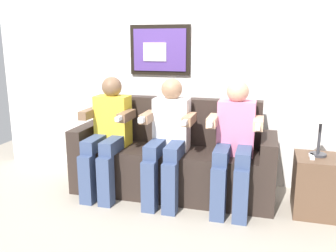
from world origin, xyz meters
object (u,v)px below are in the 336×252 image
couch (173,161)px  person_on_right (234,141)px  side_table_right (318,185)px  spare_remote_on_table (312,157)px  person_in_middle (168,136)px  table_lamp (322,114)px  person_on_left (108,132)px

couch → person_on_right: bearing=-15.9°
side_table_right → spare_remote_on_table: spare_remote_on_table is taller
person_in_middle → spare_remote_on_table: bearing=1.2°
couch → person_in_middle: bearing=-90.0°
table_lamp → side_table_right: bearing=-54.5°
person_on_right → spare_remote_on_table: 0.64m
person_on_left → side_table_right: 1.92m
couch → person_on_right: 0.68m
person_on_right → table_lamp: size_ratio=2.41×
couch → side_table_right: (1.30, -0.11, -0.06)m
couch → side_table_right: couch is taller
spare_remote_on_table → couch: bearing=173.3°
couch → table_lamp: table_lamp is taller
side_table_right → couch: bearing=175.3°
person_on_right → side_table_right: bearing=5.0°
person_on_right → person_in_middle: bearing=180.0°
person_on_left → person_in_middle: same height
couch → table_lamp: bearing=-3.2°
couch → person_on_left: bearing=-164.2°
person_in_middle → table_lamp: size_ratio=2.41×
person_in_middle → spare_remote_on_table: size_ratio=8.54×
person_on_left → table_lamp: (1.86, 0.10, 0.25)m
side_table_right → spare_remote_on_table: bearing=-155.3°
person_in_middle → side_table_right: 1.35m
person_on_left → side_table_right: (1.89, 0.06, -0.36)m
couch → spare_remote_on_table: (1.22, -0.14, 0.20)m
table_lamp → person_in_middle: bearing=-175.7°
person_on_right → side_table_right: 0.80m
couch → person_in_middle: size_ratio=1.71×
person_in_middle → spare_remote_on_table: person_in_middle is taller
person_on_right → table_lamp: (0.68, 0.10, 0.25)m
person_in_middle → person_on_right: same height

